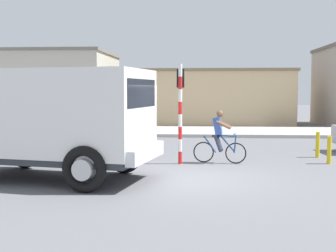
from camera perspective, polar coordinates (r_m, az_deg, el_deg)
The scene contains 10 objects.
ground_plane at distance 12.33m, azimuth 2.56°, elevation -6.52°, with size 120.00×120.00×0.00m, color slate.
sidewalk_far at distance 24.97m, azimuth 3.25°, elevation -0.69°, with size 80.00×5.00×0.16m, color #ADADA8.
truck_foreground at distance 12.31m, azimuth -14.71°, elevation 1.15°, with size 5.79×3.60×2.90m.
cyclist at distance 14.68m, azimuth 6.52°, elevation -1.35°, with size 1.71×0.55×1.72m.
traffic_light_pole at distance 14.44m, azimuth 1.58°, elevation 3.37°, with size 0.24×0.43×3.20m.
car_white_mid at distance 21.69m, azimuth -12.86°, elevation 0.36°, with size 4.02×1.92×1.60m.
bollard_near at distance 15.36m, azimuth 19.76°, elevation -2.88°, with size 0.14×0.14×0.90m, color gold.
bollard_far at distance 16.70m, azimuth 18.45°, elevation -2.26°, with size 0.14×0.14×0.90m, color gold.
building_corner_left at distance 33.49m, azimuth -15.82°, elevation 4.67°, with size 10.16×8.08×5.03m.
building_mid_block at distance 32.92m, azimuth 5.02°, elevation 3.74°, with size 11.59×7.56×3.79m.
Camera 1 is at (0.27, -12.10, 2.38)m, focal length 48.07 mm.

